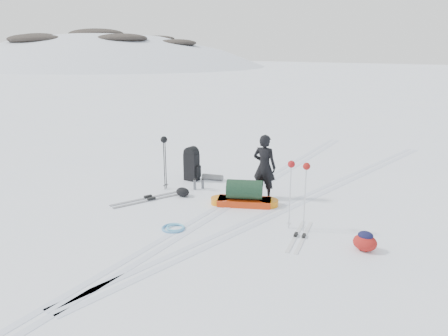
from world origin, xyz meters
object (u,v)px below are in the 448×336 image
at_px(ski_poles_black, 164,146).
at_px(expedition_rucksack, 194,165).
at_px(skier, 264,167).
at_px(pulk_sled, 244,196).

bearing_deg(ski_poles_black, expedition_rucksack, 103.19).
height_order(expedition_rucksack, ski_poles_black, ski_poles_black).
bearing_deg(ski_poles_black, skier, 38.92).
xyz_separation_m(skier, ski_poles_black, (-2.52, -0.84, 0.36)).
bearing_deg(pulk_sled, skier, 52.20).
height_order(skier, expedition_rucksack, skier).
relative_size(pulk_sled, expedition_rucksack, 1.68).
distance_m(skier, ski_poles_black, 2.68).
xyz_separation_m(expedition_rucksack, ski_poles_black, (-0.14, -1.07, 0.72)).
height_order(skier, ski_poles_black, skier).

